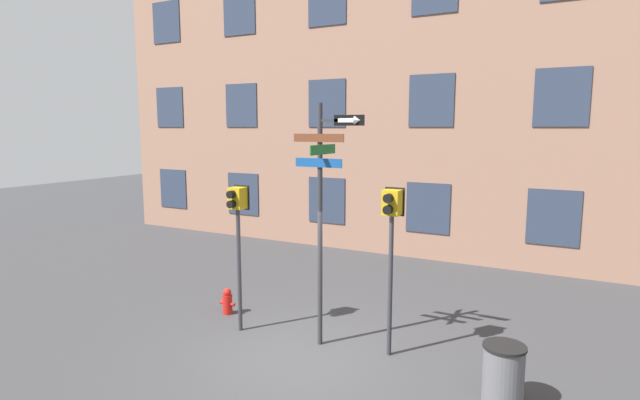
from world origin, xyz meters
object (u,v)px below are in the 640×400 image
object	(u,v)px
street_sign_pole	(323,203)
pedestrian_signal_right	(391,226)
fire_hydrant	(227,302)
trash_bin	(503,375)
pedestrian_signal_left	(238,219)

from	to	relation	value
street_sign_pole	pedestrian_signal_right	distance (m)	1.28
fire_hydrant	trash_bin	world-z (taller)	trash_bin
pedestrian_signal_left	street_sign_pole	bearing A→B (deg)	5.93
pedestrian_signal_left	fire_hydrant	bearing A→B (deg)	143.08
trash_bin	pedestrian_signal_right	bearing A→B (deg)	160.23
pedestrian_signal_right	street_sign_pole	bearing A→B (deg)	-171.65
street_sign_pole	trash_bin	bearing A→B (deg)	-9.53
pedestrian_signal_right	fire_hydrant	world-z (taller)	pedestrian_signal_right
pedestrian_signal_right	pedestrian_signal_left	bearing A→B (deg)	-173.07
pedestrian_signal_right	fire_hydrant	distance (m)	4.28
trash_bin	pedestrian_signal_left	bearing A→B (deg)	175.88
trash_bin	fire_hydrant	bearing A→B (deg)	170.68
pedestrian_signal_left	pedestrian_signal_right	world-z (taller)	pedestrian_signal_right
pedestrian_signal_left	trash_bin	size ratio (longest dim) A/B	3.21
fire_hydrant	trash_bin	size ratio (longest dim) A/B	0.63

